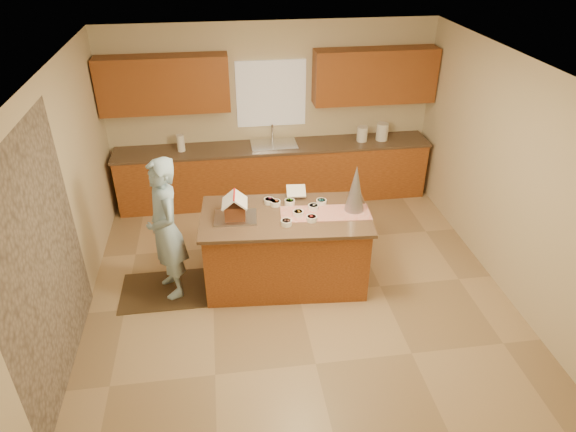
# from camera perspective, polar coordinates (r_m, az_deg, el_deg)

# --- Properties ---
(floor) EXTENTS (5.50, 5.50, 0.00)m
(floor) POSITION_cam_1_polar(r_m,az_deg,el_deg) (6.32, 1.17, -8.67)
(floor) COLOR tan
(floor) RESTS_ON ground
(ceiling) EXTENTS (5.50, 5.50, 0.00)m
(ceiling) POSITION_cam_1_polar(r_m,az_deg,el_deg) (5.05, 1.50, 15.67)
(ceiling) COLOR silver
(ceiling) RESTS_ON floor
(wall_back) EXTENTS (5.50, 5.50, 0.00)m
(wall_back) POSITION_cam_1_polar(r_m,az_deg,el_deg) (8.06, -1.89, 11.49)
(wall_back) COLOR beige
(wall_back) RESTS_ON floor
(wall_front) EXTENTS (5.50, 5.50, 0.00)m
(wall_front) POSITION_cam_1_polar(r_m,az_deg,el_deg) (3.47, 9.08, -20.10)
(wall_front) COLOR beige
(wall_front) RESTS_ON floor
(wall_left) EXTENTS (5.50, 5.50, 0.00)m
(wall_left) POSITION_cam_1_polar(r_m,az_deg,el_deg) (5.75, -24.09, 0.25)
(wall_left) COLOR beige
(wall_left) RESTS_ON floor
(wall_right) EXTENTS (5.50, 5.50, 0.00)m
(wall_right) POSITION_cam_1_polar(r_m,az_deg,el_deg) (6.42, 23.96, 3.45)
(wall_right) COLOR beige
(wall_right) RESTS_ON floor
(stone_accent) EXTENTS (0.00, 2.50, 2.50)m
(stone_accent) POSITION_cam_1_polar(r_m,az_deg,el_deg) (5.15, -25.59, -5.19)
(stone_accent) COLOR gray
(stone_accent) RESTS_ON wall_left
(window_curtain) EXTENTS (1.05, 0.03, 1.00)m
(window_curtain) POSITION_cam_1_polar(r_m,az_deg,el_deg) (7.93, -1.90, 13.46)
(window_curtain) COLOR white
(window_curtain) RESTS_ON wall_back
(back_counter_base) EXTENTS (4.80, 0.60, 0.88)m
(back_counter_base) POSITION_cam_1_polar(r_m,az_deg,el_deg) (8.13, -1.54, 4.73)
(back_counter_base) COLOR #A55922
(back_counter_base) RESTS_ON floor
(back_counter_top) EXTENTS (4.85, 0.63, 0.04)m
(back_counter_top) POSITION_cam_1_polar(r_m,az_deg,el_deg) (7.94, -1.58, 7.71)
(back_counter_top) COLOR brown
(back_counter_top) RESTS_ON back_counter_base
(upper_cabinet_left) EXTENTS (1.85, 0.35, 0.80)m
(upper_cabinet_left) POSITION_cam_1_polar(r_m,az_deg,el_deg) (7.71, -13.68, 14.06)
(upper_cabinet_left) COLOR #9E5521
(upper_cabinet_left) RESTS_ON wall_back
(upper_cabinet_right) EXTENTS (1.85, 0.35, 0.80)m
(upper_cabinet_right) POSITION_cam_1_polar(r_m,az_deg,el_deg) (8.03, 9.65, 15.14)
(upper_cabinet_right) COLOR #9E5521
(upper_cabinet_right) RESTS_ON wall_back
(sink) EXTENTS (0.70, 0.45, 0.12)m
(sink) POSITION_cam_1_polar(r_m,az_deg,el_deg) (7.95, -1.58, 7.65)
(sink) COLOR silver
(sink) RESTS_ON back_counter_top
(faucet) EXTENTS (0.03, 0.03, 0.28)m
(faucet) POSITION_cam_1_polar(r_m,az_deg,el_deg) (8.05, -1.75, 9.26)
(faucet) COLOR silver
(faucet) RESTS_ON back_counter_top
(island_base) EXTENTS (1.96, 1.09, 0.93)m
(island_base) POSITION_cam_1_polar(r_m,az_deg,el_deg) (6.26, -0.29, -3.82)
(island_base) COLOR #A55922
(island_base) RESTS_ON floor
(island_top) EXTENTS (2.05, 1.18, 0.04)m
(island_top) POSITION_cam_1_polar(r_m,az_deg,el_deg) (5.99, -0.31, -0.01)
(island_top) COLOR brown
(island_top) RESTS_ON island_base
(table_runner) EXTENTS (1.08, 0.46, 0.01)m
(table_runner) POSITION_cam_1_polar(r_m,az_deg,el_deg) (6.02, 4.19, 0.34)
(table_runner) COLOR #B51B0C
(table_runner) RESTS_ON island_top
(baking_tray) EXTENTS (0.51, 0.39, 0.03)m
(baking_tray) POSITION_cam_1_polar(r_m,az_deg,el_deg) (5.93, -5.87, -0.18)
(baking_tray) COLOR silver
(baking_tray) RESTS_ON island_top
(cookbook) EXTENTS (0.24, 0.20, 0.10)m
(cookbook) POSITION_cam_1_polar(r_m,az_deg,el_deg) (6.29, 0.91, 2.81)
(cookbook) COLOR white
(cookbook) RESTS_ON island_top
(tinsel_tree) EXTENTS (0.25, 0.25, 0.58)m
(tinsel_tree) POSITION_cam_1_polar(r_m,az_deg,el_deg) (5.98, 7.53, 3.06)
(tinsel_tree) COLOR silver
(tinsel_tree) RESTS_ON island_top
(rug) EXTENTS (1.19, 0.77, 0.01)m
(rug) POSITION_cam_1_polar(r_m,az_deg,el_deg) (6.53, -12.99, -8.02)
(rug) COLOR black
(rug) RESTS_ON floor
(boy) EXTENTS (0.61, 0.74, 1.75)m
(boy) POSITION_cam_1_polar(r_m,az_deg,el_deg) (6.03, -13.48, -1.46)
(boy) COLOR #A0C8E3
(boy) RESTS_ON rug
(canister_a) EXTENTS (0.17, 0.17, 0.23)m
(canister_a) POSITION_cam_1_polar(r_m,az_deg,el_deg) (8.15, 8.26, 9.04)
(canister_a) COLOR white
(canister_a) RESTS_ON back_counter_top
(canister_b) EXTENTS (0.19, 0.19, 0.27)m
(canister_b) POSITION_cam_1_polar(r_m,az_deg,el_deg) (8.23, 10.45, 9.24)
(canister_b) COLOR white
(canister_b) RESTS_ON back_counter_top
(canister_c) EXTENTS (0.15, 0.15, 0.21)m
(canister_c) POSITION_cam_1_polar(r_m,az_deg,el_deg) (8.25, 10.52, 9.04)
(canister_c) COLOR white
(canister_c) RESTS_ON back_counter_top
(paper_towel) EXTENTS (0.11, 0.11, 0.25)m
(paper_towel) POSITION_cam_1_polar(r_m,az_deg,el_deg) (7.87, -11.87, 7.96)
(paper_towel) COLOR white
(paper_towel) RESTS_ON back_counter_top
(gingerbread_house) EXTENTS (0.31, 0.32, 0.30)m
(gingerbread_house) POSITION_cam_1_polar(r_m,az_deg,el_deg) (5.87, -5.93, 0.86)
(gingerbread_house) COLOR #5A2817
(gingerbread_house) RESTS_ON baking_tray
(candy_bowls) EXTENTS (0.75, 0.65, 0.06)m
(candy_bowls) POSITION_cam_1_polar(r_m,az_deg,el_deg) (6.05, 0.85, 0.84)
(candy_bowls) COLOR silver
(candy_bowls) RESTS_ON island_top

